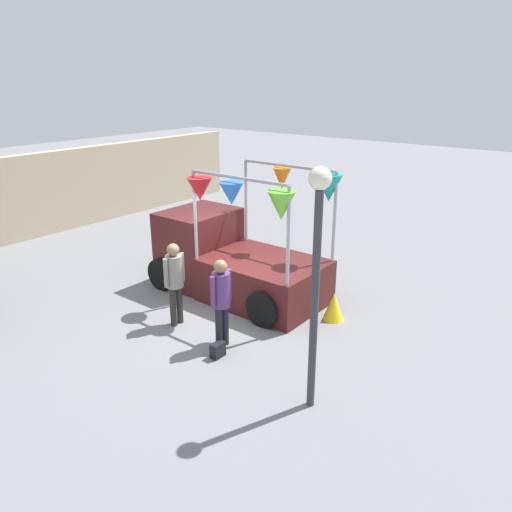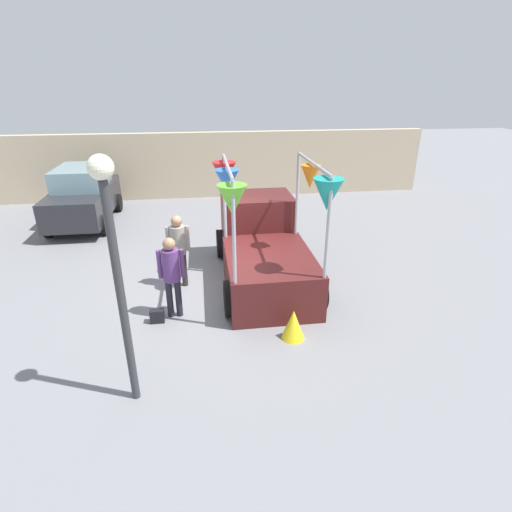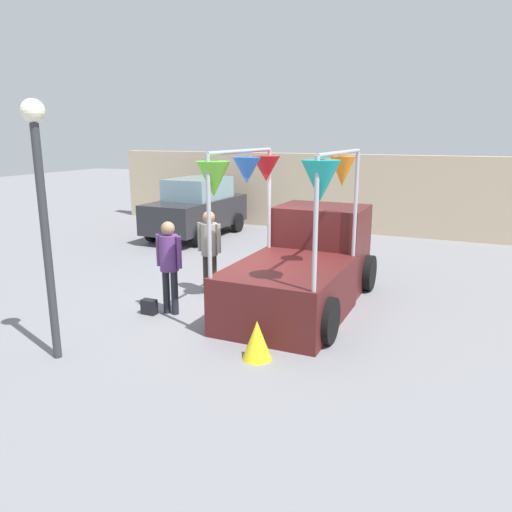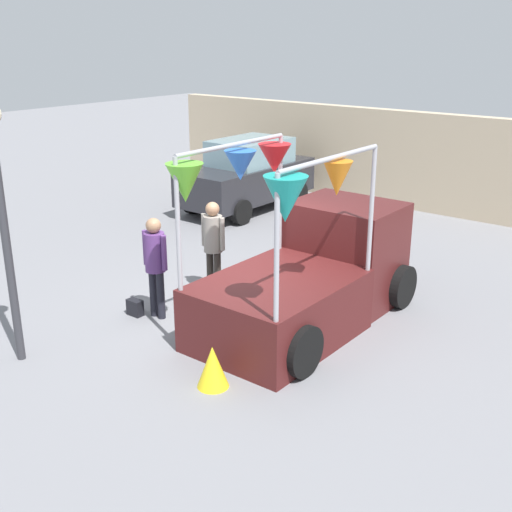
{
  "view_description": "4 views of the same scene",
  "coord_description": "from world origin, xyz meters",
  "px_view_note": "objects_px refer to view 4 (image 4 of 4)",
  "views": [
    {
      "loc": [
        -7.21,
        -6.54,
        4.84
      ],
      "look_at": [
        0.64,
        -0.38,
        1.22
      ],
      "focal_mm": 35.0,
      "sensor_mm": 36.0,
      "label": 1
    },
    {
      "loc": [
        -0.36,
        -8.17,
        4.53
      ],
      "look_at": [
        0.7,
        -0.65,
        1.15
      ],
      "focal_mm": 28.0,
      "sensor_mm": 36.0,
      "label": 2
    },
    {
      "loc": [
        4.01,
        -8.24,
        3.26
      ],
      "look_at": [
        0.47,
        -0.38,
        1.14
      ],
      "focal_mm": 35.0,
      "sensor_mm": 36.0,
      "label": 3
    },
    {
      "loc": [
        6.44,
        -7.65,
        4.57
      ],
      "look_at": [
        0.83,
        -0.56,
        1.41
      ],
      "focal_mm": 45.0,
      "sensor_mm": 36.0,
      "label": 4
    }
  ],
  "objects_px": {
    "vendor_truck": "(313,269)",
    "street_lamp": "(0,198)",
    "person_customer": "(155,258)",
    "parked_car": "(248,175)",
    "folded_kite_bundle_sunflower": "(213,367)",
    "handbag": "(135,307)",
    "person_vendor": "(213,239)"
  },
  "relations": [
    {
      "from": "handbag",
      "to": "street_lamp",
      "type": "height_order",
      "value": "street_lamp"
    },
    {
      "from": "person_vendor",
      "to": "folded_kite_bundle_sunflower",
      "type": "relative_size",
      "value": 2.91
    },
    {
      "from": "parked_car",
      "to": "handbag",
      "type": "xyz_separation_m",
      "value": [
        2.9,
        -6.62,
        -0.8
      ]
    },
    {
      "from": "person_vendor",
      "to": "street_lamp",
      "type": "distance_m",
      "value": 3.91
    },
    {
      "from": "parked_car",
      "to": "person_vendor",
      "type": "distance_m",
      "value": 6.09
    },
    {
      "from": "person_vendor",
      "to": "handbag",
      "type": "height_order",
      "value": "person_vendor"
    },
    {
      "from": "street_lamp",
      "to": "folded_kite_bundle_sunflower",
      "type": "xyz_separation_m",
      "value": [
        2.75,
        1.17,
        -2.15
      ]
    },
    {
      "from": "parked_car",
      "to": "person_customer",
      "type": "relative_size",
      "value": 2.3
    },
    {
      "from": "parked_car",
      "to": "handbag",
      "type": "distance_m",
      "value": 7.27
    },
    {
      "from": "person_vendor",
      "to": "vendor_truck",
      "type": "bearing_deg",
      "value": 7.48
    },
    {
      "from": "parked_car",
      "to": "person_customer",
      "type": "bearing_deg",
      "value": -63.16
    },
    {
      "from": "vendor_truck",
      "to": "street_lamp",
      "type": "xyz_separation_m",
      "value": [
        -2.57,
        -3.87,
        1.57
      ]
    },
    {
      "from": "person_vendor",
      "to": "folded_kite_bundle_sunflower",
      "type": "distance_m",
      "value": 3.35
    },
    {
      "from": "person_customer",
      "to": "parked_car",
      "type": "bearing_deg",
      "value": 116.84
    },
    {
      "from": "parked_car",
      "to": "street_lamp",
      "type": "xyz_separation_m",
      "value": [
        2.75,
        -8.7,
        1.5
      ]
    },
    {
      "from": "person_customer",
      "to": "folded_kite_bundle_sunflower",
      "type": "xyz_separation_m",
      "value": [
        2.25,
        -1.11,
        -0.75
      ]
    },
    {
      "from": "vendor_truck",
      "to": "folded_kite_bundle_sunflower",
      "type": "distance_m",
      "value": 2.77
    },
    {
      "from": "person_customer",
      "to": "person_vendor",
      "type": "height_order",
      "value": "person_vendor"
    },
    {
      "from": "person_customer",
      "to": "street_lamp",
      "type": "bearing_deg",
      "value": -102.41
    },
    {
      "from": "vendor_truck",
      "to": "street_lamp",
      "type": "distance_m",
      "value": 4.91
    },
    {
      "from": "handbag",
      "to": "folded_kite_bundle_sunflower",
      "type": "xyz_separation_m",
      "value": [
        2.6,
        -0.91,
        0.16
      ]
    },
    {
      "from": "street_lamp",
      "to": "parked_car",
      "type": "bearing_deg",
      "value": 107.52
    },
    {
      "from": "vendor_truck",
      "to": "person_customer",
      "type": "relative_size",
      "value": 2.37
    },
    {
      "from": "person_customer",
      "to": "person_vendor",
      "type": "relative_size",
      "value": 0.99
    },
    {
      "from": "vendor_truck",
      "to": "person_customer",
      "type": "distance_m",
      "value": 2.62
    },
    {
      "from": "person_customer",
      "to": "person_vendor",
      "type": "distance_m",
      "value": 1.33
    },
    {
      "from": "vendor_truck",
      "to": "person_customer",
      "type": "height_order",
      "value": "vendor_truck"
    },
    {
      "from": "person_customer",
      "to": "street_lamp",
      "type": "xyz_separation_m",
      "value": [
        -0.5,
        -2.28,
        1.39
      ]
    },
    {
      "from": "handbag",
      "to": "parked_car",
      "type": "bearing_deg",
      "value": 113.65
    },
    {
      "from": "vendor_truck",
      "to": "handbag",
      "type": "bearing_deg",
      "value": -143.51
    },
    {
      "from": "vendor_truck",
      "to": "parked_car",
      "type": "xyz_separation_m",
      "value": [
        -5.32,
        4.83,
        0.07
      ]
    },
    {
      "from": "vendor_truck",
      "to": "folded_kite_bundle_sunflower",
      "type": "xyz_separation_m",
      "value": [
        0.18,
        -2.7,
        -0.58
      ]
    }
  ]
}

